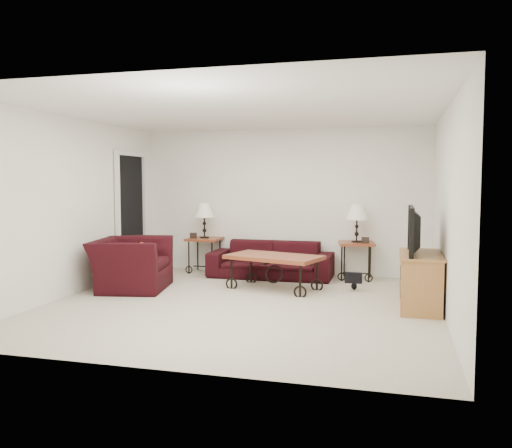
# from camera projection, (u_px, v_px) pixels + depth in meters

# --- Properties ---
(ground) EXTENTS (5.00, 5.00, 0.00)m
(ground) POSITION_uv_depth(u_px,v_px,m) (242.00, 304.00, 6.91)
(ground) COLOR beige
(ground) RESTS_ON ground
(wall_back) EXTENTS (5.00, 0.02, 2.50)m
(wall_back) POSITION_uv_depth(u_px,v_px,m) (283.00, 202.00, 9.22)
(wall_back) COLOR white
(wall_back) RESTS_ON ground
(wall_front) EXTENTS (5.00, 0.02, 2.50)m
(wall_front) POSITION_uv_depth(u_px,v_px,m) (157.00, 224.00, 4.41)
(wall_front) COLOR white
(wall_front) RESTS_ON ground
(wall_left) EXTENTS (0.02, 5.00, 2.50)m
(wall_left) POSITION_uv_depth(u_px,v_px,m) (72.00, 206.00, 7.46)
(wall_left) COLOR white
(wall_left) RESTS_ON ground
(wall_right) EXTENTS (0.02, 5.00, 2.50)m
(wall_right) POSITION_uv_depth(u_px,v_px,m) (448.00, 212.00, 6.17)
(wall_right) COLOR white
(wall_right) RESTS_ON ground
(ceiling) EXTENTS (5.00, 5.00, 0.00)m
(ceiling) POSITION_uv_depth(u_px,v_px,m) (242.00, 110.00, 6.72)
(ceiling) COLOR white
(ceiling) RESTS_ON wall_back
(doorway) EXTENTS (0.08, 0.94, 2.04)m
(doorway) POSITION_uv_depth(u_px,v_px,m) (131.00, 216.00, 9.06)
(doorway) COLOR black
(doorway) RESTS_ON ground
(sofa) EXTENTS (2.05, 0.80, 0.60)m
(sofa) POSITION_uv_depth(u_px,v_px,m) (271.00, 260.00, 8.86)
(sofa) COLOR black
(sofa) RESTS_ON ground
(side_table_left) EXTENTS (0.56, 0.56, 0.61)m
(side_table_left) POSITION_uv_depth(u_px,v_px,m) (205.00, 255.00, 9.35)
(side_table_left) COLOR brown
(side_table_left) RESTS_ON ground
(side_table_right) EXTENTS (0.64, 0.64, 0.61)m
(side_table_right) POSITION_uv_depth(u_px,v_px,m) (356.00, 261.00, 8.67)
(side_table_right) COLOR brown
(side_table_right) RESTS_ON ground
(lamp_left) EXTENTS (0.35, 0.35, 0.61)m
(lamp_left) POSITION_uv_depth(u_px,v_px,m) (204.00, 221.00, 9.30)
(lamp_left) COLOR black
(lamp_left) RESTS_ON side_table_left
(lamp_right) EXTENTS (0.40, 0.40, 0.61)m
(lamp_right) POSITION_uv_depth(u_px,v_px,m) (357.00, 223.00, 8.62)
(lamp_right) COLOR black
(lamp_right) RESTS_ON side_table_right
(photo_frame_left) EXTENTS (0.12, 0.04, 0.10)m
(photo_frame_left) POSITION_uv_depth(u_px,v_px,m) (193.00, 236.00, 9.22)
(photo_frame_left) COLOR black
(photo_frame_left) RESTS_ON side_table_left
(photo_frame_right) EXTENTS (0.12, 0.02, 0.10)m
(photo_frame_right) POSITION_uv_depth(u_px,v_px,m) (365.00, 240.00, 8.46)
(photo_frame_right) COLOR black
(photo_frame_right) RESTS_ON side_table_right
(coffee_table) EXTENTS (1.51, 1.08, 0.51)m
(coffee_table) POSITION_uv_depth(u_px,v_px,m) (274.00, 272.00, 7.87)
(coffee_table) COLOR brown
(coffee_table) RESTS_ON ground
(armchair) EXTENTS (1.22, 1.34, 0.75)m
(armchair) POSITION_uv_depth(u_px,v_px,m) (131.00, 264.00, 7.87)
(armchair) COLOR black
(armchair) RESTS_ON ground
(throw_pillow) EXTENTS (0.15, 0.35, 0.34)m
(throw_pillow) POSITION_uv_depth(u_px,v_px,m) (139.00, 255.00, 7.78)
(throw_pillow) COLOR #CE531A
(throw_pillow) RESTS_ON armchair
(tv_stand) EXTENTS (0.48, 1.15, 0.69)m
(tv_stand) POSITION_uv_depth(u_px,v_px,m) (420.00, 281.00, 6.71)
(tv_stand) COLOR #B26D42
(tv_stand) RESTS_ON ground
(television) EXTENTS (0.14, 1.03, 0.59)m
(television) POSITION_uv_depth(u_px,v_px,m) (420.00, 230.00, 6.66)
(television) COLOR black
(television) RESTS_ON tv_stand
(backpack) EXTENTS (0.42, 0.34, 0.49)m
(backpack) POSITION_uv_depth(u_px,v_px,m) (354.00, 273.00, 7.84)
(backpack) COLOR black
(backpack) RESTS_ON ground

